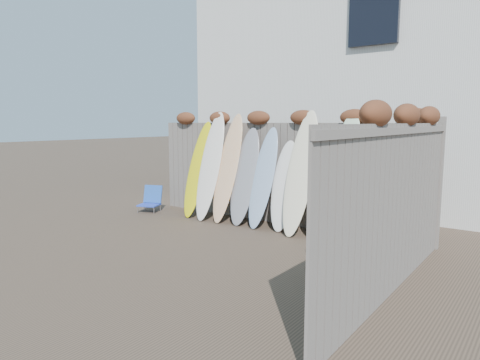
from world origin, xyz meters
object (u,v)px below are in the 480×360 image
Objects in this scene: wooden_crate at (368,249)px; lattice_panel at (409,201)px; beach_chair at (151,200)px; surfboard_0 at (198,169)px.

wooden_crate is 0.86m from lattice_panel.
beach_chair is 0.31× the size of lattice_panel.
lattice_panel reaches higher than beach_chair.
surfboard_0 is (1.19, 0.28, 0.75)m from beach_chair.
beach_chair is 1.43m from surfboard_0.
surfboard_0 reaches higher than lattice_panel.
wooden_crate is at bearing -11.19° from surfboard_0.
beach_chair is 5.47m from wooden_crate.
surfboard_0 reaches higher than beach_chair.
wooden_crate is 4.43m from surfboard_0.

